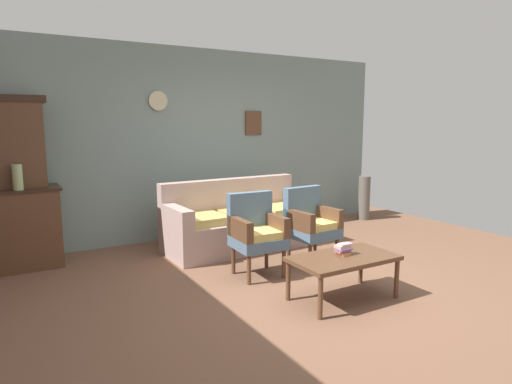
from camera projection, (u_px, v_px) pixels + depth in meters
ground_plane at (305, 291)px, 4.40m from camera, size 7.68×7.68×0.00m
wall_back_with_decor at (198, 144)px, 6.43m from camera, size 6.40×0.09×2.70m
side_cabinet at (7, 229)px, 4.99m from camera, size 1.16×0.55×0.93m
vase_on_cabinet at (18, 177)px, 4.80m from camera, size 0.11×0.11×0.28m
floral_couch at (240, 223)px, 5.90m from camera, size 2.04×0.87×0.90m
armchair_row_middle at (256, 230)px, 4.81m from camera, size 0.54×0.51×0.90m
armchair_by_doorway at (310, 222)px, 5.22m from camera, size 0.56×0.53×0.90m
coffee_table at (343, 261)px, 4.15m from camera, size 1.00×0.56×0.42m
book_stack_on_table at (343, 249)px, 4.18m from camera, size 0.15×0.11×0.11m
floor_vase_by_wall at (364, 198)px, 7.60m from camera, size 0.20×0.20×0.75m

